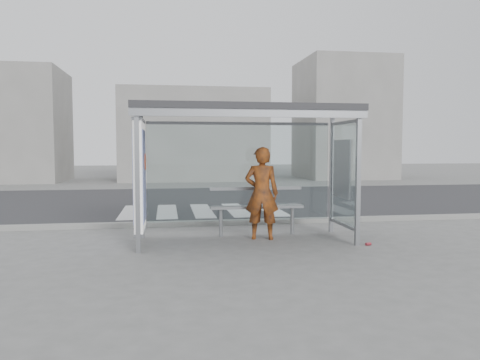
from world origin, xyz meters
The scene contains 11 objects.
ground centered at (0.00, 0.00, 0.00)m, with size 80.00×80.00×0.00m, color slate.
road centered at (0.00, 7.00, 0.00)m, with size 30.00×10.00×0.01m, color #2B2B2D.
curb centered at (0.00, 1.95, 0.06)m, with size 30.00×0.18×0.12m, color gray.
crosswalk centered at (-0.50, 4.50, 0.00)m, with size 4.55×3.00×0.00m.
bus_shelter centered at (-0.37, 0.06, 1.98)m, with size 4.25×1.65×2.62m.
building_left centered at (-10.00, 18.00, 3.00)m, with size 6.00×5.00×6.00m, color gray.
building_center centered at (0.00, 18.00, 2.50)m, with size 8.00×5.00×5.00m, color gray.
building_right centered at (9.00, 18.00, 3.50)m, with size 5.00×5.00×7.00m, color gray.
person centered at (0.36, 0.17, 0.92)m, with size 0.67×0.44×1.84m, color orange.
bench centered at (0.34, 0.58, 0.59)m, with size 1.94×0.24×1.00m.
soda_can centered at (2.20, -0.76, 0.03)m, with size 0.06×0.06×0.11m, color #C53A47.
Camera 1 is at (-1.51, -8.88, 1.83)m, focal length 35.00 mm.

